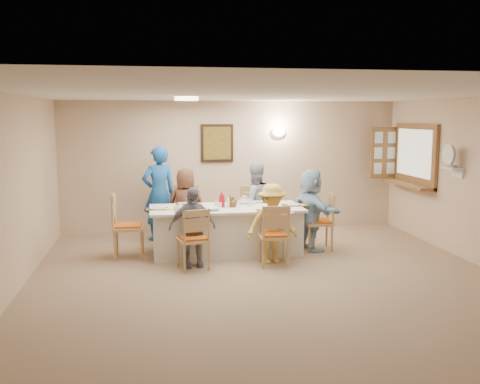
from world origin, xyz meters
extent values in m
plane|color=tan|center=(0.00, 0.00, 0.00)|extent=(7.00, 7.00, 0.00)
plane|color=#CBAB8C|center=(0.00, 3.50, 1.25)|extent=(6.50, 0.00, 6.50)
plane|color=#CBAB8C|center=(0.00, -3.50, 1.25)|extent=(6.50, 0.00, 6.50)
plane|color=#CBAB8C|center=(-3.25, 0.00, 1.25)|extent=(0.00, 7.00, 7.00)
plane|color=white|center=(0.00, 0.00, 2.50)|extent=(7.00, 7.00, 0.00)
cube|color=black|center=(-0.30, 3.47, 1.70)|extent=(0.62, 0.04, 0.72)
cube|color=black|center=(-0.30, 3.45, 1.70)|extent=(0.52, 0.02, 0.62)
ellipsoid|color=white|center=(0.90, 3.44, 1.90)|extent=(0.26, 0.09, 0.18)
cylinder|color=white|center=(-1.00, 1.50, 2.47)|extent=(0.36, 0.36, 0.05)
cube|color=brown|center=(3.21, 2.40, 1.50)|extent=(0.06, 1.50, 1.15)
cube|color=brown|center=(3.09, 2.40, 0.97)|extent=(0.30, 1.50, 0.05)
cube|color=brown|center=(2.95, 3.16, 1.50)|extent=(0.55, 0.04, 1.00)
cube|color=white|center=(3.13, 1.05, 1.40)|extent=(0.22, 0.36, 0.03)
cube|color=silver|center=(-0.37, 1.73, 0.38)|extent=(2.44, 1.03, 0.76)
imported|color=#523022|center=(-0.97, 2.41, 0.67)|extent=(0.72, 0.53, 1.34)
imported|color=#9C9EAD|center=(0.23, 2.41, 0.70)|extent=(0.86, 0.76, 1.41)
imported|color=gray|center=(-0.97, 1.05, 0.60)|extent=(0.78, 0.49, 1.19)
imported|color=#E5BB4A|center=(0.23, 1.05, 0.61)|extent=(0.86, 0.59, 1.21)
imported|color=#9BBEDA|center=(1.05, 1.73, 0.68)|extent=(1.41, 0.89, 1.36)
imported|color=#1B58A8|center=(-1.42, 2.88, 0.85)|extent=(0.86, 0.78, 1.69)
cube|color=#472B19|center=(-0.97, 1.31, 0.76)|extent=(0.36, 0.27, 0.01)
cylinder|color=white|center=(-0.97, 1.31, 0.77)|extent=(0.25, 0.25, 0.02)
cube|color=yellow|center=(-0.79, 1.26, 0.77)|extent=(0.14, 0.14, 0.01)
cube|color=#472B19|center=(0.23, 1.31, 0.76)|extent=(0.36, 0.26, 0.01)
cylinder|color=white|center=(0.23, 1.31, 0.77)|extent=(0.24, 0.24, 0.01)
cube|color=yellow|center=(0.41, 1.26, 0.77)|extent=(0.13, 0.13, 0.01)
cube|color=#472B19|center=(-0.97, 2.15, 0.76)|extent=(0.37, 0.27, 0.01)
cylinder|color=white|center=(-0.97, 2.15, 0.77)|extent=(0.22, 0.22, 0.01)
cube|color=yellow|center=(-0.79, 2.10, 0.77)|extent=(0.15, 0.15, 0.01)
cube|color=#472B19|center=(0.23, 2.15, 0.76)|extent=(0.35, 0.26, 0.01)
cylinder|color=white|center=(0.23, 2.15, 0.77)|extent=(0.24, 0.24, 0.02)
cube|color=yellow|center=(0.41, 2.10, 0.77)|extent=(0.15, 0.15, 0.01)
cube|color=#472B19|center=(-1.47, 1.73, 0.76)|extent=(0.36, 0.27, 0.01)
cylinder|color=white|center=(-1.47, 1.73, 0.77)|extent=(0.24, 0.24, 0.01)
cube|color=yellow|center=(-1.29, 1.68, 0.77)|extent=(0.14, 0.14, 0.01)
cube|color=#472B19|center=(0.75, 1.73, 0.76)|extent=(0.37, 0.28, 0.01)
cylinder|color=white|center=(0.75, 1.73, 0.77)|extent=(0.23, 0.23, 0.01)
cube|color=yellow|center=(0.93, 1.68, 0.77)|extent=(0.15, 0.15, 0.01)
imported|color=white|center=(-1.17, 1.43, 0.80)|extent=(0.17, 0.17, 0.09)
imported|color=white|center=(0.03, 2.27, 0.81)|extent=(0.14, 0.14, 0.09)
imported|color=white|center=(-0.61, 1.47, 0.79)|extent=(0.34, 0.34, 0.05)
imported|color=white|center=(-0.04, 2.02, 0.79)|extent=(0.31, 0.31, 0.06)
imported|color=#B70F1D|center=(-0.44, 1.76, 0.89)|extent=(0.12, 0.12, 0.26)
imported|color=brown|center=(-0.30, 1.76, 0.86)|extent=(0.14, 0.14, 0.19)
imported|color=brown|center=(-0.26, 1.73, 0.84)|extent=(0.19, 0.19, 0.17)
cylinder|color=silver|center=(-0.52, 1.78, 0.82)|extent=(0.06, 0.06, 0.10)
camera|label=1|loc=(-1.55, -6.66, 2.22)|focal=40.00mm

